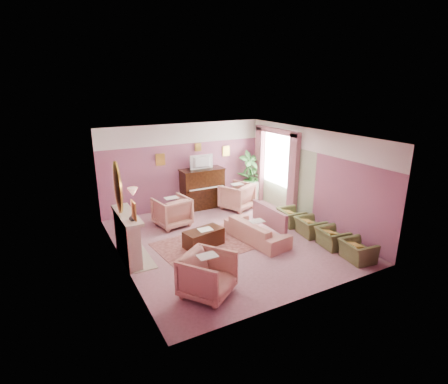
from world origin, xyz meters
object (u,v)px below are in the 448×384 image
floral_armchair_front (208,273)px  floral_armchair_left (172,210)px  television (202,161)px  olive_chair_c (310,224)px  coffee_table (204,238)px  side_table (252,190)px  olive_chair_b (332,235)px  olive_chair_d (291,215)px  olive_chair_a (358,248)px  floral_armchair_right (237,195)px  piano (202,189)px  sofa (257,227)px

floral_armchair_front → floral_armchair_left: bearing=80.5°
television → floral_armchair_left: bearing=-146.7°
olive_chair_c → television: bearing=115.8°
coffee_table → olive_chair_c: bearing=-14.9°
side_table → olive_chair_b: bearing=-93.4°
television → olive_chair_c: size_ratio=1.07×
television → floral_armchair_left: 2.07m
olive_chair_d → olive_chair_a: bearing=-90.0°
floral_armchair_right → piano: bearing=144.8°
floral_armchair_front → olive_chair_d: floral_armchair_front is taller
side_table → sofa: bearing=-120.7°
sofa → floral_armchair_right: 2.51m
olive_chair_b → olive_chair_c: bearing=90.0°
olive_chair_b → olive_chair_c: 0.82m
piano → olive_chair_b: bearing=-68.9°
piano → floral_armchair_left: size_ratio=1.46×
floral_armchair_front → olive_chair_c: size_ratio=1.28×
floral_armchair_left → floral_armchair_right: (2.39, 0.34, 0.00)m
coffee_table → floral_armchair_left: (-0.23, 1.69, 0.25)m
sofa → olive_chair_d: (1.49, 0.41, -0.07)m
olive_chair_a → olive_chair_b: 0.82m
coffee_table → side_table: size_ratio=1.43×
olive_chair_b → side_table: bearing=86.6°
coffee_table → olive_chair_a: bearing=-39.9°
olive_chair_d → floral_armchair_right: bearing=109.7°
olive_chair_b → sofa: bearing=140.5°
floral_armchair_front → olive_chair_c: bearing=18.3°
sofa → olive_chair_d: 1.55m
floral_armchair_left → side_table: bearing=14.8°
floral_armchair_right → olive_chair_b: (0.70, -3.61, -0.16)m
piano → olive_chair_c: 3.84m
floral_armchair_right → olive_chair_d: 2.09m
olive_chair_b → olive_chair_c: size_ratio=1.00×
piano → olive_chair_b: piano is taller
television → olive_chair_d: size_ratio=1.07×
coffee_table → floral_armchair_right: (2.16, 2.02, 0.25)m
floral_armchair_front → side_table: size_ratio=1.37×
floral_armchair_front → floral_armchair_right: bearing=53.2°
olive_chair_b → side_table: size_ratio=1.07×
floral_armchair_front → television: bearing=66.0°
television → coffee_table: bearing=-114.9°
floral_armchair_left → olive_chair_d: floral_armchair_left is taller
olive_chair_c → olive_chair_d: bearing=90.0°
floral_armchair_front → olive_chair_a: 3.74m
coffee_table → floral_armchair_front: floral_armchair_front is taller
piano → television: size_ratio=1.75×
sofa → olive_chair_c: 1.55m
coffee_table → floral_armchair_left: size_ratio=1.04×
olive_chair_b → floral_armchair_front: bearing=-173.7°
piano → floral_armchair_front: piano is taller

